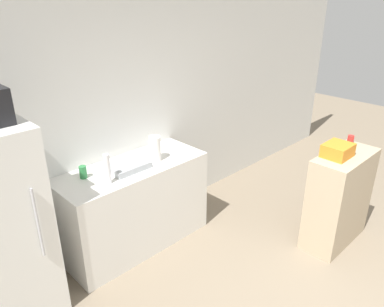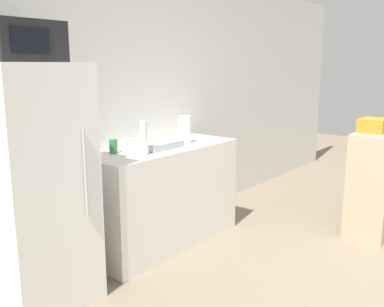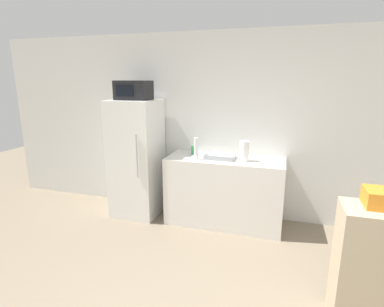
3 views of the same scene
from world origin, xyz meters
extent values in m
cube|color=silver|center=(0.00, 2.76, 1.30)|extent=(8.00, 0.06, 2.60)
cube|color=white|center=(-1.57, 2.37, 0.84)|extent=(0.65, 0.65, 1.68)
cylinder|color=#B7B7BC|center=(-1.39, 2.04, 0.97)|extent=(0.02, 0.02, 0.59)
cube|color=black|center=(-1.57, 2.37, 1.81)|extent=(0.46, 0.33, 0.26)
cube|color=black|center=(-1.62, 2.21, 1.81)|extent=(0.25, 0.01, 0.16)
cube|color=silver|center=(-0.28, 2.41, 0.46)|extent=(1.56, 0.62, 0.93)
cube|color=#9EA3A8|center=(-0.34, 2.38, 0.96)|extent=(0.39, 0.28, 0.06)
cylinder|color=silver|center=(-0.64, 2.26, 1.07)|extent=(0.06, 0.06, 0.29)
cylinder|color=#2D7F42|center=(-0.75, 2.51, 0.99)|extent=(0.07, 0.07, 0.12)
cube|color=tan|center=(1.31, 0.94, 0.51)|extent=(0.82, 0.38, 1.02)
cube|color=orange|center=(1.20, 0.99, 1.09)|extent=(0.29, 0.24, 0.13)
cylinder|color=red|center=(1.64, 1.05, 1.07)|extent=(0.07, 0.07, 0.09)
cylinder|color=white|center=(-0.02, 2.35, 1.06)|extent=(0.12, 0.12, 0.26)
camera|label=1|loc=(-2.21, -0.42, 2.56)|focal=35.00mm
camera|label=2|loc=(-3.06, -0.24, 1.66)|focal=40.00mm
camera|label=3|loc=(0.43, -1.42, 1.95)|focal=28.00mm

